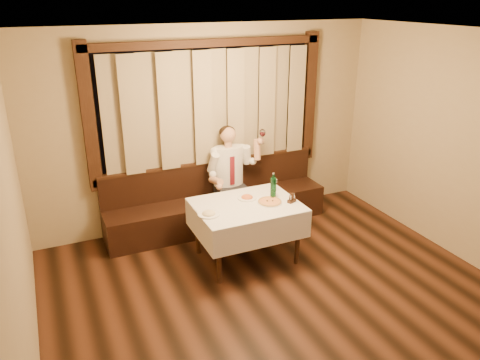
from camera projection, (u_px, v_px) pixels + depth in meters
name	position (u px, v px, depth m)	size (l,w,h in m)	color
room	(277.00, 165.00, 4.82)	(5.01, 6.01, 2.81)	black
banquette	(217.00, 205.00, 6.74)	(3.20, 0.61, 0.94)	black
dining_table	(247.00, 212.00, 5.75)	(1.27, 0.97, 0.76)	black
pizza	(270.00, 202.00, 5.74)	(0.31, 0.31, 0.03)	white
pasta_red	(247.00, 196.00, 5.86)	(0.24, 0.24, 0.08)	white
pasta_cream	(209.00, 212.00, 5.42)	(0.26, 0.26, 0.09)	white
green_bottle	(273.00, 187.00, 5.83)	(0.07, 0.07, 0.34)	#104B24
table_wine_glass	(275.00, 181.00, 6.05)	(0.07, 0.07, 0.18)	white
cruet_caddy	(292.00, 199.00, 5.75)	(0.12, 0.09, 0.12)	black
seated_man	(231.00, 171.00, 6.54)	(0.82, 0.61, 1.46)	black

